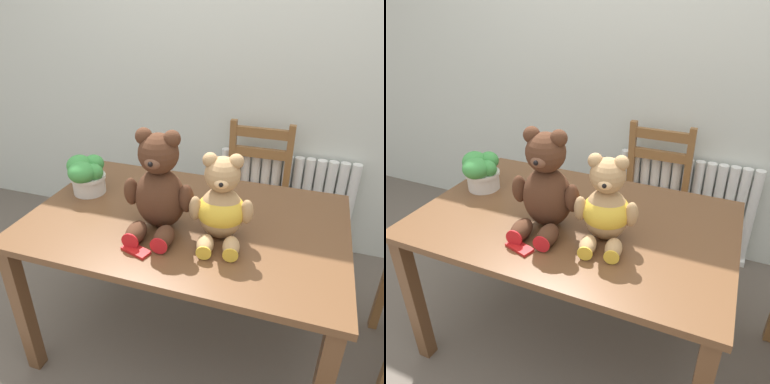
% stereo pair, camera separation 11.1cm
% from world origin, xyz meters
% --- Properties ---
extents(wall_back, '(8.00, 0.04, 2.60)m').
position_xyz_m(wall_back, '(0.00, 1.49, 1.30)').
color(wall_back, silver).
rests_on(wall_back, ground_plane).
extents(radiator, '(0.88, 0.10, 0.67)m').
position_xyz_m(radiator, '(0.35, 1.42, 0.30)').
color(radiator, white).
rests_on(radiator, ground_plane).
extents(dining_table, '(1.35, 0.87, 0.72)m').
position_xyz_m(dining_table, '(0.00, 0.44, 0.63)').
color(dining_table, brown).
rests_on(dining_table, ground_plane).
extents(wooden_chair_behind, '(0.40, 0.45, 0.89)m').
position_xyz_m(wooden_chair_behind, '(0.17, 1.20, 0.45)').
color(wooden_chair_behind, brown).
rests_on(wooden_chair_behind, ground_plane).
extents(teddy_bear_left, '(0.29, 0.29, 0.42)m').
position_xyz_m(teddy_bear_left, '(-0.08, 0.34, 0.90)').
color(teddy_bear_left, '#472819').
rests_on(teddy_bear_left, dining_table).
extents(teddy_bear_right, '(0.25, 0.27, 0.35)m').
position_xyz_m(teddy_bear_right, '(0.18, 0.34, 0.86)').
color(teddy_bear_right, tan).
rests_on(teddy_bear_right, dining_table).
extents(potted_plant, '(0.19, 0.20, 0.18)m').
position_xyz_m(potted_plant, '(-0.53, 0.51, 0.82)').
color(potted_plant, beige).
rests_on(potted_plant, dining_table).
extents(chocolate_bar, '(0.12, 0.08, 0.01)m').
position_xyz_m(chocolate_bar, '(-0.10, 0.15, 0.73)').
color(chocolate_bar, red).
rests_on(chocolate_bar, dining_table).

